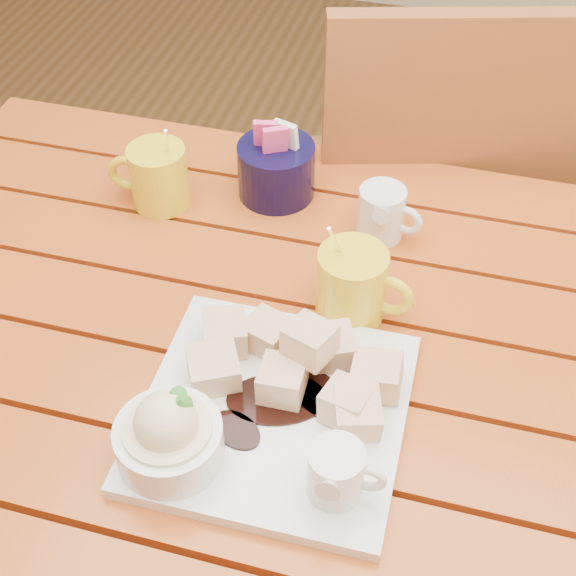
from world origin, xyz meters
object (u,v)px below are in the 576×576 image
(coffee_mug_left, at_px, (157,176))
(coffee_mug_right, at_px, (354,284))
(chair_far, at_px, (444,211))
(dessert_plate, at_px, (255,410))
(table, at_px, (300,397))

(coffee_mug_left, bearing_deg, coffee_mug_right, -29.75)
(coffee_mug_right, height_order, chair_far, chair_far)
(dessert_plate, distance_m, coffee_mug_right, 0.20)
(table, relative_size, coffee_mug_right, 8.63)
(coffee_mug_left, xyz_separation_m, chair_far, (0.38, 0.34, -0.25))
(table, xyz_separation_m, coffee_mug_left, (-0.26, 0.20, 0.15))
(coffee_mug_left, bearing_deg, dessert_plate, -59.12)
(dessert_plate, relative_size, coffee_mug_left, 2.11)
(coffee_mug_right, relative_size, chair_far, 0.14)
(table, height_order, dessert_plate, dessert_plate)
(table, bearing_deg, dessert_plate, -96.61)
(coffee_mug_right, distance_m, chair_far, 0.55)
(dessert_plate, height_order, coffee_mug_right, coffee_mug_right)
(coffee_mug_left, distance_m, coffee_mug_right, 0.34)
(table, xyz_separation_m, dessert_plate, (-0.02, -0.13, 0.14))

